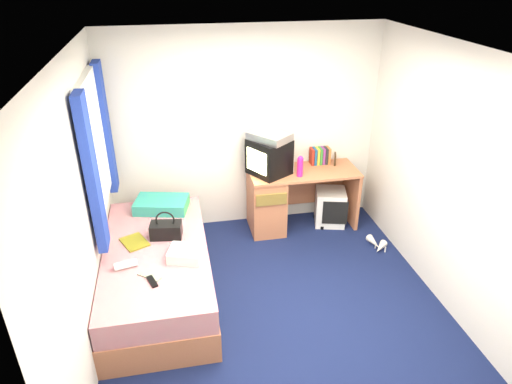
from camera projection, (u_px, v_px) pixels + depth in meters
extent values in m
plane|color=#0C1438|center=(276.00, 307.00, 4.42)|extent=(3.40, 3.40, 0.00)
plane|color=white|center=(283.00, 52.00, 3.32)|extent=(3.40, 3.40, 0.00)
plane|color=silver|center=(245.00, 131.00, 5.35)|extent=(3.20, 0.00, 3.20)
plane|color=silver|center=(356.00, 347.00, 2.38)|extent=(3.20, 0.00, 3.20)
plane|color=silver|center=(82.00, 216.00, 3.59)|extent=(0.00, 3.40, 3.40)
plane|color=silver|center=(450.00, 182.00, 4.14)|extent=(0.00, 3.40, 3.40)
cube|color=#BC734E|center=(159.00, 281.00, 4.53)|extent=(1.00, 2.00, 0.30)
cube|color=olive|center=(214.00, 300.00, 4.26)|extent=(0.02, 0.70, 0.18)
cube|color=silver|center=(156.00, 259.00, 4.41)|extent=(0.98, 1.98, 0.24)
cube|color=#1966A5|center=(162.00, 204.00, 5.00)|extent=(0.63, 0.48, 0.12)
cube|color=#BC734E|center=(304.00, 172.00, 5.43)|extent=(1.30, 0.55, 0.03)
cube|color=#BC734E|center=(266.00, 203.00, 5.53)|extent=(0.40, 0.52, 0.72)
cube|color=#BC734E|center=(351.00, 195.00, 5.71)|extent=(0.04, 0.52, 0.72)
cube|color=#BC734E|center=(316.00, 183.00, 5.82)|extent=(0.78, 0.03, 0.55)
cube|color=white|center=(330.00, 207.00, 5.72)|extent=(0.44, 0.44, 0.45)
cube|color=black|center=(269.00, 157.00, 5.27)|extent=(0.55, 0.56, 0.42)
cube|color=#DEE18E|center=(257.00, 161.00, 5.16)|extent=(0.18, 0.28, 0.26)
cube|color=#BDBCBF|center=(269.00, 136.00, 5.16)|extent=(0.53, 0.55, 0.09)
cube|color=maroon|center=(312.00, 156.00, 5.56)|extent=(0.03, 0.13, 0.20)
cube|color=navy|center=(314.00, 156.00, 5.57)|extent=(0.03, 0.13, 0.20)
cube|color=gold|center=(317.00, 156.00, 5.57)|extent=(0.03, 0.13, 0.20)
cube|color=#337F33|center=(320.00, 156.00, 5.58)|extent=(0.03, 0.13, 0.20)
cube|color=#7F337F|center=(323.00, 156.00, 5.58)|extent=(0.03, 0.13, 0.20)
cube|color=#262626|center=(325.00, 155.00, 5.59)|extent=(0.03, 0.13, 0.20)
cube|color=#B26633|center=(328.00, 155.00, 5.59)|extent=(0.03, 0.13, 0.20)
cube|color=black|center=(335.00, 159.00, 5.57)|extent=(0.06, 0.12, 0.14)
cylinder|color=#E32087|center=(300.00, 167.00, 5.25)|extent=(0.07, 0.07, 0.22)
cylinder|color=white|center=(292.00, 165.00, 5.37)|extent=(0.06, 0.06, 0.16)
cube|color=black|center=(166.00, 230.00, 4.50)|extent=(0.33, 0.21, 0.15)
torus|color=black|center=(165.00, 220.00, 4.44)|extent=(0.19, 0.04, 0.19)
cube|color=silver|center=(186.00, 254.00, 4.19)|extent=(0.36, 0.33, 0.10)
cube|color=gold|center=(135.00, 242.00, 4.43)|extent=(0.31, 0.34, 0.01)
cylinder|color=white|center=(126.00, 265.00, 4.06)|extent=(0.21, 0.11, 0.07)
cube|color=orange|center=(149.00, 276.00, 3.96)|extent=(0.21, 0.18, 0.01)
cube|color=black|center=(152.00, 281.00, 3.89)|extent=(0.10, 0.17, 0.02)
cube|color=silver|center=(93.00, 145.00, 4.27)|extent=(0.02, 0.90, 1.10)
cube|color=white|center=(83.00, 82.00, 4.00)|extent=(0.06, 1.06, 0.08)
cube|color=white|center=(104.00, 200.00, 4.54)|extent=(0.06, 1.06, 0.08)
cube|color=navy|center=(92.00, 176.00, 3.78)|extent=(0.08, 0.24, 1.40)
cube|color=navy|center=(106.00, 129.00, 4.81)|extent=(0.08, 0.24, 1.40)
cone|color=silver|center=(374.00, 242.00, 5.34)|extent=(0.11, 0.23, 0.09)
cone|color=silver|center=(380.00, 248.00, 5.24)|extent=(0.22, 0.22, 0.09)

